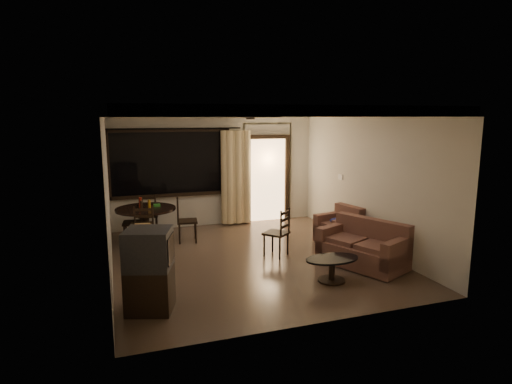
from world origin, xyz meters
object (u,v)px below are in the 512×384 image
object	(u,v)px
dining_chair_west	(134,230)
coffee_table	(332,266)
dining_chair_north	(149,223)
tv_cabinet	(149,270)
sofa	(364,248)
dining_table	(146,216)
dining_chair_east	(187,229)
dining_chair_south	(144,241)
armchair	(340,229)
side_chair	(277,242)

from	to	relation	value
dining_chair_west	coffee_table	size ratio (longest dim) A/B	1.05
dining_chair_north	tv_cabinet	bearing A→B (deg)	93.06
tv_cabinet	sofa	distance (m)	3.87
dining_table	dining_chair_east	distance (m)	0.90
coffee_table	dining_chair_south	bearing A→B (deg)	141.05
dining_table	dining_chair_south	distance (m)	0.91
dining_chair_west	armchair	size ratio (longest dim) A/B	1.06
dining_table	dining_chair_west	xyz separation A→B (m)	(-0.25, 0.11, -0.33)
armchair	dining_chair_west	bearing A→B (deg)	150.17
dining_chair_south	sofa	xyz separation A→B (m)	(3.72, -1.77, 0.02)
side_chair	dining_chair_north	bearing A→B (deg)	-86.89
dining_chair_north	tv_cabinet	size ratio (longest dim) A/B	0.82
dining_chair_east	dining_chair_south	bearing A→B (deg)	135.70
tv_cabinet	side_chair	world-z (taller)	tv_cabinet
tv_cabinet	coffee_table	world-z (taller)	tv_cabinet
armchair	tv_cabinet	bearing A→B (deg)	-165.68
dining_chair_east	sofa	bearing A→B (deg)	-124.47
dining_chair_west	armchair	distance (m)	4.36
dining_table	coffee_table	distance (m)	4.12
armchair	coffee_table	bearing A→B (deg)	-134.50
dining_chair_east	armchair	size ratio (longest dim) A/B	1.06
dining_chair_west	dining_chair_east	world-z (taller)	same
tv_cabinet	armchair	xyz separation A→B (m)	(4.10, 1.97, -0.27)
dining_chair_west	dining_chair_north	world-z (taller)	same
tv_cabinet	dining_chair_west	bearing A→B (deg)	108.63
dining_chair_north	armchair	world-z (taller)	dining_chair_north
dining_table	side_chair	distance (m)	2.83
dining_chair_north	armchair	size ratio (longest dim) A/B	1.06
dining_table	armchair	xyz separation A→B (m)	(3.89, -1.28, -0.29)
dining_chair_east	side_chair	bearing A→B (deg)	-127.61
dining_chair_north	side_chair	world-z (taller)	dining_chair_north
dining_chair_west	tv_cabinet	xyz separation A→B (m)	(0.03, -3.35, 0.30)
dining_chair_west	coffee_table	bearing A→B (deg)	49.95
armchair	coffee_table	xyz separation A→B (m)	(-1.20, -1.84, -0.05)
dining_chair_west	dining_chair_east	size ratio (longest dim) A/B	1.00
dining_chair_east	armchair	world-z (taller)	dining_chair_east
dining_chair_north	coffee_table	distance (m)	4.60
sofa	side_chair	xyz separation A→B (m)	(-1.29, 1.01, -0.04)
dining_chair_north	armchair	xyz separation A→B (m)	(3.78, -1.97, 0.04)
dining_chair_south	side_chair	bearing A→B (deg)	-9.69
dining_table	coffee_table	bearing A→B (deg)	-49.24
tv_cabinet	dining_chair_east	bearing A→B (deg)	89.62
dining_chair_north	sofa	world-z (taller)	dining_chair_north
dining_chair_south	side_chair	distance (m)	2.54
dining_chair_north	sofa	size ratio (longest dim) A/B	0.56
tv_cabinet	armchair	world-z (taller)	tv_cabinet
dining_table	dining_chair_west	world-z (taller)	dining_table
coffee_table	sofa	bearing A→B (deg)	28.12
dining_chair_north	armchair	bearing A→B (deg)	160.12
dining_chair_east	sofa	world-z (taller)	dining_chair_east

